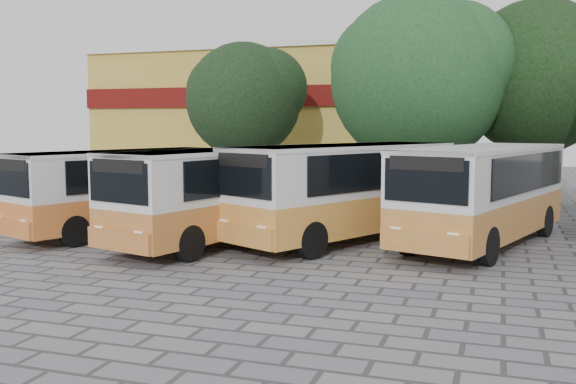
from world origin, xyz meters
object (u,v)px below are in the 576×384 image
(bus_centre_left, at_px, (221,189))
(bus_far_right, at_px, (483,189))
(bus_far_left, at_px, (121,185))
(bus_centre_right, at_px, (345,186))

(bus_centre_left, distance_m, bus_far_right, 7.74)
(bus_centre_left, relative_size, bus_far_right, 0.96)
(bus_centre_left, bearing_deg, bus_far_right, 31.69)
(bus_far_right, bearing_deg, bus_far_left, -154.88)
(bus_centre_right, distance_m, bus_far_right, 4.05)
(bus_far_left, distance_m, bus_centre_right, 7.37)
(bus_far_left, bearing_deg, bus_centre_left, 11.24)
(bus_centre_right, bearing_deg, bus_centre_left, -129.78)
(bus_far_left, relative_size, bus_centre_left, 0.97)
(bus_centre_left, xyz_separation_m, bus_centre_right, (3.45, 1.47, 0.07))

